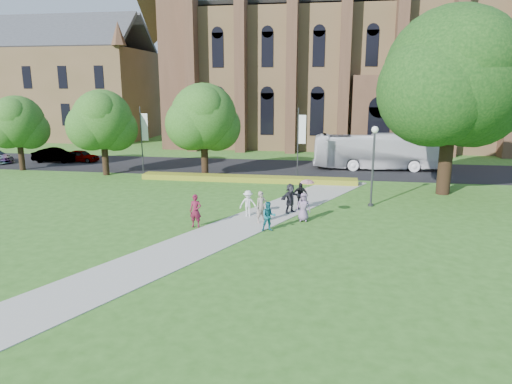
% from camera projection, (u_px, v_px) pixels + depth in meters
% --- Properties ---
extents(ground, '(160.00, 160.00, 0.00)m').
position_uv_depth(ground, '(240.00, 230.00, 25.00)').
color(ground, '#31601D').
rests_on(ground, ground).
extents(road, '(160.00, 10.00, 0.02)m').
position_uv_depth(road, '(280.00, 168.00, 44.24)').
color(road, black).
rests_on(road, ground).
extents(footpath, '(15.58, 28.54, 0.04)m').
position_uv_depth(footpath, '(243.00, 224.00, 25.96)').
color(footpath, '#B2B2A8').
rests_on(footpath, ground).
extents(flower_hedge, '(18.00, 1.40, 0.45)m').
position_uv_depth(flower_hedge, '(247.00, 179.00, 37.97)').
color(flower_hedge, gold).
rests_on(flower_hedge, ground).
extents(cathedral, '(52.60, 18.25, 28.00)m').
position_uv_depth(cathedral, '(376.00, 45.00, 58.74)').
color(cathedral, brown).
rests_on(cathedral, ground).
extents(building_west, '(22.00, 14.00, 18.30)m').
position_uv_depth(building_west, '(73.00, 77.00, 68.72)').
color(building_west, brown).
rests_on(building_west, ground).
extents(streetlamp, '(0.44, 0.44, 5.24)m').
position_uv_depth(streetlamp, '(373.00, 157.00, 29.33)').
color(streetlamp, '#38383D').
rests_on(streetlamp, ground).
extents(large_tree, '(9.60, 9.60, 13.20)m').
position_uv_depth(large_tree, '(453.00, 77.00, 31.66)').
color(large_tree, '#332114').
rests_on(large_tree, ground).
extents(street_tree_0, '(5.20, 5.20, 7.50)m').
position_uv_depth(street_tree_0, '(102.00, 120.00, 39.75)').
color(street_tree_0, '#332114').
rests_on(street_tree_0, ground).
extents(street_tree_1, '(5.60, 5.60, 8.05)m').
position_uv_depth(street_tree_1, '(204.00, 117.00, 38.73)').
color(street_tree_1, '#332114').
rests_on(street_tree_1, ground).
extents(street_tree_2, '(4.80, 4.80, 6.95)m').
position_uv_depth(street_tree_2, '(17.00, 122.00, 42.21)').
color(street_tree_2, '#332114').
rests_on(street_tree_2, ground).
extents(banner_pole_0, '(0.70, 0.10, 6.00)m').
position_uv_depth(banner_pole_0, '(299.00, 139.00, 38.53)').
color(banner_pole_0, '#38383D').
rests_on(banner_pole_0, ground).
extents(banner_pole_1, '(0.70, 0.10, 6.00)m').
position_uv_depth(banner_pole_1, '(143.00, 136.00, 40.74)').
color(banner_pole_1, '#38383D').
rests_on(banner_pole_1, ground).
extents(tour_coach, '(12.24, 3.45, 3.37)m').
position_uv_depth(tour_coach, '(377.00, 152.00, 43.22)').
color(tour_coach, silver).
rests_on(tour_coach, road).
extents(car_0, '(3.80, 1.86, 1.25)m').
position_uv_depth(car_0, '(81.00, 156.00, 47.77)').
color(car_0, gray).
rests_on(car_0, road).
extents(car_1, '(4.58, 1.89, 1.48)m').
position_uv_depth(car_1, '(55.00, 155.00, 47.49)').
color(car_1, gray).
rests_on(car_1, road).
extents(pedestrian_0, '(0.68, 0.46, 1.85)m').
position_uv_depth(pedestrian_0, '(196.00, 211.00, 25.24)').
color(pedestrian_0, maroon).
rests_on(pedestrian_0, footpath).
extents(pedestrian_1, '(0.94, 0.84, 1.61)m').
position_uv_depth(pedestrian_1, '(269.00, 216.00, 24.56)').
color(pedestrian_1, '#16616F').
rests_on(pedestrian_1, footpath).
extents(pedestrian_2, '(1.16, 0.91, 1.58)m').
position_uv_depth(pedestrian_2, '(248.00, 203.00, 27.40)').
color(pedestrian_2, silver).
rests_on(pedestrian_2, footpath).
extents(pedestrian_3, '(1.06, 0.54, 1.73)m').
position_uv_depth(pedestrian_3, '(300.00, 195.00, 29.09)').
color(pedestrian_3, black).
rests_on(pedestrian_3, footpath).
extents(pedestrian_4, '(0.83, 0.57, 1.66)m').
position_uv_depth(pedestrian_4, '(304.00, 207.00, 26.43)').
color(pedestrian_4, slate).
rests_on(pedestrian_4, footpath).
extents(pedestrian_5, '(1.57, 1.59, 1.83)m').
position_uv_depth(pedestrian_5, '(290.00, 198.00, 28.19)').
color(pedestrian_5, '#27262E').
rests_on(pedestrian_5, footpath).
extents(pedestrian_6, '(0.79, 0.76, 1.83)m').
position_uv_depth(pedestrian_6, '(261.00, 207.00, 26.08)').
color(pedestrian_6, gray).
rests_on(pedestrian_6, footpath).
extents(parasol, '(1.00, 1.00, 0.70)m').
position_uv_depth(parasol, '(307.00, 187.00, 26.24)').
color(parasol, '#EAA8A5').
rests_on(parasol, pedestrian_4).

